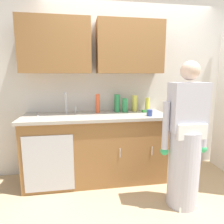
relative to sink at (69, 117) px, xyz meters
name	(u,v)px	position (x,y,z in m)	size (l,w,h in m)	color
ground_plane	(149,205)	(0.91, -0.71, -0.93)	(9.00, 9.00, 0.00)	tan
kitchen_wall_with_uppers	(121,75)	(0.77, 0.29, 0.55)	(4.80, 0.44, 2.70)	beige
counter_cabinet	(96,149)	(0.36, -0.01, -0.48)	(1.90, 0.62, 0.90)	brown
countertop	(95,116)	(0.36, -0.01, -0.01)	(1.96, 0.66, 0.04)	#A8A093
sink	(69,117)	(0.00, 0.00, 0.00)	(0.50, 0.36, 0.35)	#B7BABF
person_at_sink	(185,147)	(1.29, -0.75, -0.23)	(0.55, 0.34, 1.62)	white
bottle_dish_liquid	(117,103)	(0.69, 0.17, 0.14)	(0.08, 0.08, 0.26)	#2D8C4C
bottle_cleaner_spray	(125,105)	(0.80, 0.14, 0.12)	(0.08, 0.08, 0.20)	#2D8C4C
bottle_soap	(135,103)	(0.96, 0.19, 0.13)	(0.07, 0.07, 0.24)	#D8D14C
bottle_water_short	(147,104)	(1.17, 0.19, 0.11)	(0.07, 0.07, 0.20)	#D8D14C
bottle_water_tall	(98,103)	(0.41, 0.15, 0.15)	(0.06, 0.06, 0.27)	#E05933
cup_by_sink	(150,113)	(1.06, -0.20, 0.06)	(0.08, 0.08, 0.08)	#33478C
knife_on_counter	(38,114)	(-0.43, 0.14, 0.02)	(0.24, 0.02, 0.01)	silver
sponge	(146,111)	(1.11, 0.08, 0.03)	(0.11, 0.07, 0.03)	#4CBF4C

